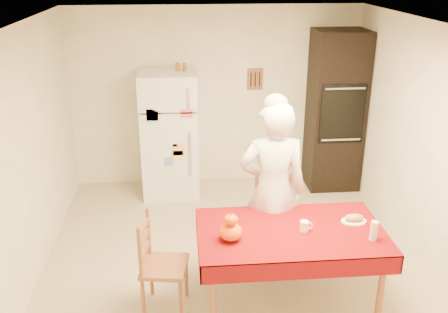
{
  "coord_description": "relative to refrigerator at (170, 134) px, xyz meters",
  "views": [
    {
      "loc": [
        -0.48,
        -4.52,
        3.06
      ],
      "look_at": [
        -0.06,
        0.2,
        1.17
      ],
      "focal_mm": 40.0,
      "sensor_mm": 36.0,
      "label": 1
    }
  ],
  "objects": [
    {
      "name": "refrigerator",
      "position": [
        0.0,
        0.0,
        0.0
      ],
      "size": [
        0.75,
        0.74,
        1.7
      ],
      "color": "white",
      "rests_on": "floor"
    },
    {
      "name": "floor",
      "position": [
        0.65,
        -1.88,
        -0.85
      ],
      "size": [
        4.5,
        4.5,
        0.0
      ],
      "primitive_type": "plane",
      "color": "tan",
      "rests_on": "ground"
    },
    {
      "name": "wine_glass",
      "position": [
        1.81,
        -2.73,
        -0.0
      ],
      "size": [
        0.07,
        0.07,
        0.18
      ],
      "primitive_type": "cylinder",
      "color": "silver",
      "rests_on": "dining_table"
    },
    {
      "name": "spice_jar_right",
      "position": [
        0.23,
        0.05,
        0.9
      ],
      "size": [
        0.05,
        0.05,
        0.1
      ],
      "primitive_type": "cylinder",
      "color": "brown",
      "rests_on": "refrigerator"
    },
    {
      "name": "oven_cabinet",
      "position": [
        2.28,
        0.05,
        0.25
      ],
      "size": [
        0.7,
        0.62,
        2.2
      ],
      "color": "black",
      "rests_on": "floor"
    },
    {
      "name": "dining_table",
      "position": [
        1.12,
        -2.51,
        -0.16
      ],
      "size": [
        1.7,
        1.0,
        0.76
      ],
      "color": "brown",
      "rests_on": "floor"
    },
    {
      "name": "bread_plate",
      "position": [
        1.74,
        -2.42,
        -0.08
      ],
      "size": [
        0.24,
        0.24,
        0.02
      ],
      "primitive_type": "cylinder",
      "color": "white",
      "rests_on": "dining_table"
    },
    {
      "name": "chair_left",
      "position": [
        -0.1,
        -2.51,
        -0.34
      ],
      "size": [
        0.46,
        0.48,
        0.95
      ],
      "rotation": [
        0.0,
        0.0,
        1.42
      ],
      "color": "brown",
      "rests_on": "floor"
    },
    {
      "name": "spice_jar_left",
      "position": [
        0.13,
        0.05,
        0.9
      ],
      "size": [
        0.05,
        0.05,
        0.1
      ],
      "primitive_type": "cylinder",
      "color": "#90591A",
      "rests_on": "refrigerator"
    },
    {
      "name": "pumpkin_upper",
      "position": [
        0.56,
        -2.62,
        0.11
      ],
      "size": [
        0.12,
        0.12,
        0.09
      ],
      "primitive_type": "ellipsoid",
      "color": "#E64B05",
      "rests_on": "pumpkin_lower"
    },
    {
      "name": "spice_jar_mid",
      "position": [
        0.14,
        0.05,
        0.9
      ],
      "size": [
        0.05,
        0.05,
        0.1
      ],
      "primitive_type": "cylinder",
      "color": "#974A1B",
      "rests_on": "refrigerator"
    },
    {
      "name": "pumpkin_lower",
      "position": [
        0.56,
        -2.62,
        -0.01
      ],
      "size": [
        0.2,
        0.2,
        0.15
      ],
      "primitive_type": "ellipsoid",
      "color": "#DE4005",
      "rests_on": "dining_table"
    },
    {
      "name": "chair_far",
      "position": [
        1.1,
        -1.72,
        -0.34
      ],
      "size": [
        0.5,
        0.49,
        0.95
      ],
      "rotation": [
        0.0,
        0.0,
        -0.24
      ],
      "color": "brown",
      "rests_on": "floor"
    },
    {
      "name": "bread_loaf",
      "position": [
        1.74,
        -2.42,
        -0.04
      ],
      "size": [
        0.18,
        0.1,
        0.06
      ],
      "primitive_type": "ellipsoid",
      "color": "#A77F52",
      "rests_on": "bread_plate"
    },
    {
      "name": "seated_woman",
      "position": [
        1.04,
        -2.01,
        0.07
      ],
      "size": [
        0.69,
        0.48,
        1.85
      ],
      "primitive_type": "imported",
      "rotation": [
        0.0,
        0.0,
        3.09
      ],
      "color": "silver",
      "rests_on": "floor"
    },
    {
      "name": "coffee_mug",
      "position": [
        1.24,
        -2.53,
        -0.04
      ],
      "size": [
        0.08,
        0.08,
        0.1
      ],
      "primitive_type": "cylinder",
      "color": "white",
      "rests_on": "dining_table"
    },
    {
      "name": "room_shell",
      "position": [
        0.65,
        -1.88,
        0.77
      ],
      "size": [
        4.02,
        4.52,
        2.51
      ],
      "color": "white",
      "rests_on": "ground"
    }
  ]
}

